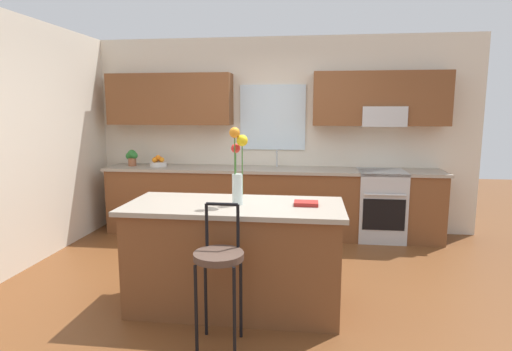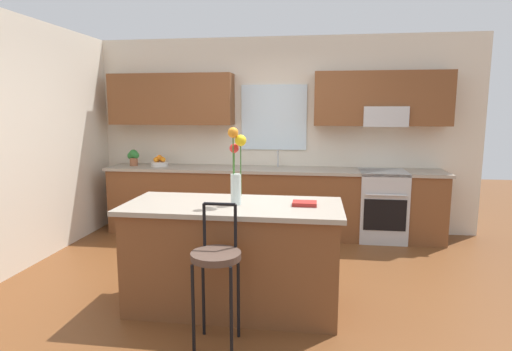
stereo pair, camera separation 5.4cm
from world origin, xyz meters
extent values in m
plane|color=brown|center=(0.00, 0.00, 0.00)|extent=(14.00, 14.00, 0.00)
cube|color=beige|center=(-2.56, 0.30, 1.35)|extent=(0.12, 4.60, 2.70)
cube|color=beige|center=(0.00, 2.06, 1.35)|extent=(5.60, 0.12, 2.70)
cube|color=brown|center=(-1.43, 1.83, 1.85)|extent=(1.74, 0.34, 0.70)
cube|color=brown|center=(1.43, 1.83, 1.85)|extent=(1.74, 0.34, 0.70)
cube|color=silver|center=(0.00, 1.99, 1.60)|extent=(0.92, 0.03, 0.90)
cube|color=#B7BABC|center=(1.47, 1.80, 1.62)|extent=(0.56, 0.36, 0.26)
cube|color=brown|center=(0.00, 1.70, 0.44)|extent=(4.50, 0.60, 0.88)
cube|color=#9E9384|center=(0.00, 1.70, 0.90)|extent=(4.56, 0.64, 0.04)
cube|color=#B7BABC|center=(0.07, 1.70, 0.85)|extent=(0.54, 0.38, 0.11)
cylinder|color=#B7BABC|center=(0.07, 1.86, 1.03)|extent=(0.02, 0.02, 0.22)
cylinder|color=#B7BABC|center=(0.07, 1.80, 1.14)|extent=(0.02, 0.12, 0.02)
cube|color=#B7BABC|center=(1.47, 1.68, 0.46)|extent=(0.60, 0.60, 0.92)
cube|color=black|center=(1.47, 1.38, 0.40)|extent=(0.52, 0.02, 0.40)
cylinder|color=#B7BABC|center=(1.47, 1.35, 0.66)|extent=(0.50, 0.02, 0.02)
cube|color=brown|center=(-0.10, -0.50, 0.44)|extent=(1.76, 0.74, 0.88)
cube|color=#9E9384|center=(-0.10, -0.50, 0.90)|extent=(1.84, 0.82, 0.04)
cylinder|color=black|center=(-0.23, -1.27, 0.33)|extent=(0.02, 0.02, 0.66)
cylinder|color=black|center=(0.04, -1.27, 0.33)|extent=(0.02, 0.02, 0.66)
cylinder|color=black|center=(-0.23, -1.00, 0.33)|extent=(0.02, 0.02, 0.66)
cylinder|color=black|center=(0.04, -1.00, 0.33)|extent=(0.02, 0.02, 0.66)
cylinder|color=#4C382D|center=(-0.10, -1.13, 0.69)|extent=(0.36, 0.36, 0.05)
cylinder|color=black|center=(-0.22, -1.00, 0.87)|extent=(0.02, 0.02, 0.32)
cylinder|color=black|center=(0.02, -1.00, 0.87)|extent=(0.02, 0.02, 0.32)
cylinder|color=black|center=(-0.10, -1.00, 1.03)|extent=(0.23, 0.02, 0.02)
cylinder|color=silver|center=(-0.07, -0.52, 1.05)|extent=(0.09, 0.09, 0.26)
cylinder|color=#3D722D|center=(-0.03, -0.52, 1.23)|extent=(0.01, 0.01, 0.46)
sphere|color=yellow|center=(-0.03, -0.52, 1.46)|extent=(0.09, 0.09, 0.09)
cylinder|color=#3D722D|center=(-0.09, -0.49, 1.19)|extent=(0.01, 0.01, 0.39)
sphere|color=red|center=(-0.09, -0.49, 1.39)|extent=(0.08, 0.08, 0.08)
cylinder|color=#3D722D|center=(-0.08, -0.54, 1.26)|extent=(0.01, 0.01, 0.53)
sphere|color=orange|center=(-0.08, -0.54, 1.53)|extent=(0.09, 0.09, 0.09)
cube|color=maroon|center=(0.51, -0.48, 0.94)|extent=(0.20, 0.15, 0.03)
cylinder|color=silver|center=(-1.58, 1.70, 0.95)|extent=(0.24, 0.24, 0.06)
sphere|color=orange|center=(-1.53, 1.70, 1.01)|extent=(0.07, 0.07, 0.07)
sphere|color=orange|center=(-1.57, 1.75, 1.01)|extent=(0.07, 0.07, 0.07)
sphere|color=orange|center=(-1.63, 1.73, 1.01)|extent=(0.08, 0.08, 0.08)
sphere|color=orange|center=(-1.63, 1.67, 1.01)|extent=(0.07, 0.07, 0.07)
sphere|color=orange|center=(-1.58, 1.70, 1.04)|extent=(0.07, 0.07, 0.07)
cylinder|color=#9E5B3D|center=(-1.97, 1.70, 0.98)|extent=(0.11, 0.11, 0.11)
sphere|color=#2D7A33|center=(-1.97, 1.70, 1.09)|extent=(0.12, 0.12, 0.12)
sphere|color=#2D7A33|center=(-2.01, 1.71, 1.06)|extent=(0.11, 0.11, 0.11)
sphere|color=#2D7A33|center=(-1.93, 1.69, 1.07)|extent=(0.09, 0.09, 0.09)
camera|label=1|loc=(0.53, -3.92, 1.71)|focal=29.44mm
camera|label=2|loc=(0.58, -3.92, 1.71)|focal=29.44mm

